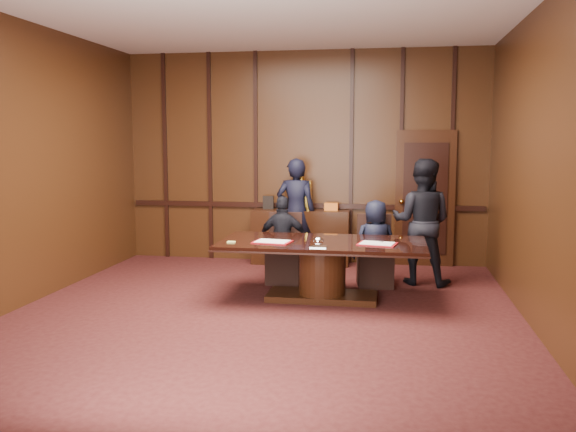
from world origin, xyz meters
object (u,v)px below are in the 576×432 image
object	(u,v)px
sideboard	(301,235)
signatory_right	(375,244)
witness_right	(422,222)
signatory_left	(283,240)
witness_left	(296,212)
conference_table	(322,260)

from	to	relation	value
sideboard	signatory_right	size ratio (longest dim) A/B	1.31
sideboard	witness_right	world-z (taller)	witness_right
signatory_right	sideboard	bearing A→B (deg)	-64.09
signatory_left	witness_left	distance (m)	1.28
signatory_right	witness_left	xyz separation A→B (m)	(-1.31, 1.26, 0.26)
witness_left	signatory_left	bearing A→B (deg)	91.13
sideboard	signatory_right	bearing A→B (deg)	-48.50
conference_table	signatory_right	bearing A→B (deg)	50.91
sideboard	witness_left	distance (m)	0.43
sideboard	signatory_left	distance (m)	1.43
witness_left	witness_right	xyz separation A→B (m)	(1.95, -0.95, 0.02)
sideboard	signatory_left	world-z (taller)	sideboard
witness_left	witness_right	world-z (taller)	witness_right
signatory_left	witness_right	xyz separation A→B (m)	(1.94, 0.31, 0.27)
sideboard	signatory_right	distance (m)	1.90
sideboard	witness_right	distance (m)	2.23
conference_table	signatory_right	xyz separation A→B (m)	(0.65, 0.80, 0.10)
signatory_left	signatory_right	xyz separation A→B (m)	(1.30, 0.00, -0.02)
sideboard	signatory_left	bearing A→B (deg)	-91.78
conference_table	witness_left	distance (m)	2.19
sideboard	witness_right	bearing A→B (deg)	-30.37
conference_table	signatory_left	xyz separation A→B (m)	(-0.65, 0.80, 0.12)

